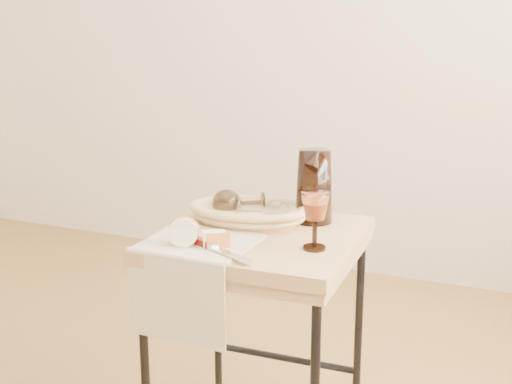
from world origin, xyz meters
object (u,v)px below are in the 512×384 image
at_px(apple_half, 184,230).
at_px(goblet_lying_b, 261,210).
at_px(table_knife, 215,247).
at_px(side_table, 259,346).
at_px(tea_towel, 199,243).
at_px(goblet_lying_a, 242,203).
at_px(pitcher, 314,186).
at_px(wine_goblet, 315,221).
at_px(bread_basket, 249,214).

bearing_deg(apple_half, goblet_lying_b, 41.95).
xyz_separation_m(apple_half, table_knife, (0.09, -0.01, -0.03)).
relative_size(goblet_lying_b, table_knife, 0.50).
relative_size(side_table, table_knife, 2.89).
height_order(side_table, tea_towel, tea_towel).
relative_size(goblet_lying_a, pitcher, 0.55).
relative_size(wine_goblet, table_knife, 0.64).
distance_m(wine_goblet, table_knife, 0.26).
relative_size(tea_towel, apple_half, 3.37).
height_order(side_table, goblet_lying_b, goblet_lying_b).
height_order(wine_goblet, apple_half, wine_goblet).
height_order(tea_towel, wine_goblet, wine_goblet).
xyz_separation_m(side_table, table_knife, (-0.04, -0.19, 0.35)).
xyz_separation_m(pitcher, apple_half, (-0.23, -0.34, -0.06)).
bearing_deg(bread_basket, pitcher, 18.85).
relative_size(side_table, tea_towel, 2.43).
bearing_deg(side_table, wine_goblet, -19.95).
bearing_deg(goblet_lying_a, goblet_lying_b, 123.43).
bearing_deg(goblet_lying_b, bread_basket, 143.15).
bearing_deg(wine_goblet, goblet_lying_a, 150.88).
xyz_separation_m(bread_basket, pitcher, (0.16, 0.09, 0.08)).
bearing_deg(pitcher, table_knife, -92.72).
bearing_deg(goblet_lying_a, wine_goblet, 117.94).
bearing_deg(bread_basket, table_knife, -95.65).
xyz_separation_m(goblet_lying_b, pitcher, (0.12, 0.11, 0.06)).
xyz_separation_m(goblet_lying_a, table_knife, (0.05, -0.27, -0.04)).
distance_m(bread_basket, pitcher, 0.20).
height_order(goblet_lying_b, apple_half, goblet_lying_b).
distance_m(side_table, goblet_lying_a, 0.41).
bearing_deg(goblet_lying_b, tea_towel, -130.43).
bearing_deg(side_table, table_knife, -101.62).
height_order(pitcher, wine_goblet, pitcher).
bearing_deg(tea_towel, wine_goblet, 16.11).
height_order(tea_towel, table_knife, table_knife).
distance_m(tea_towel, wine_goblet, 0.31).
bearing_deg(table_knife, goblet_lying_b, 109.07).
height_order(goblet_lying_a, apple_half, goblet_lying_a).
xyz_separation_m(bread_basket, wine_goblet, (0.24, -0.14, 0.05)).
height_order(side_table, goblet_lying_a, goblet_lying_a).
distance_m(side_table, wine_goblet, 0.45).
distance_m(bread_basket, wine_goblet, 0.28).
xyz_separation_m(side_table, wine_goblet, (0.18, -0.07, 0.41)).
bearing_deg(wine_goblet, apple_half, -160.08).
height_order(tea_towel, pitcher, pitcher).
height_order(goblet_lying_a, goblet_lying_b, goblet_lying_a).
distance_m(side_table, bread_basket, 0.37).
height_order(side_table, pitcher, pitcher).
bearing_deg(table_knife, wine_goblet, 53.82).
bearing_deg(tea_towel, goblet_lying_a, 85.78).
height_order(tea_towel, goblet_lying_a, goblet_lying_a).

